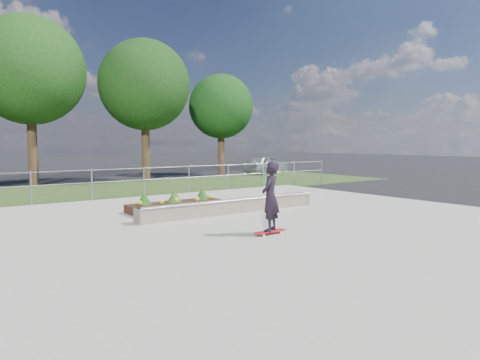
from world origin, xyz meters
The scene contains 11 objects.
ground centered at (0.00, 0.00, 0.00)m, with size 120.00×120.00×0.00m, color black.
grass_verge centered at (0.00, 11.00, 0.01)m, with size 30.00×8.00×0.02m, color #2D451B.
concrete_slab centered at (0.00, 0.00, 0.03)m, with size 15.00×15.00×0.06m, color #A29B8F.
fence centered at (0.00, 7.50, 0.77)m, with size 20.06×0.06×1.20m.
tree_mid_left centered at (-2.50, 15.00, 5.61)m, with size 5.25×5.25×8.25m.
tree_mid_right centered at (3.00, 14.00, 5.23)m, with size 4.90×4.90×7.70m.
tree_far_right centered at (9.00, 15.50, 4.48)m, with size 4.20×4.20×6.60m.
grind_ledge centered at (0.45, 2.20, 0.26)m, with size 6.00×0.44×0.43m.
planter_bed centered at (-0.65, 3.56, 0.24)m, with size 3.00×1.20×0.61m.
skateboarder centered at (-0.60, -0.73, 0.92)m, with size 0.80×0.62×1.65m.
parked_car centered at (12.02, 14.48, 0.64)m, with size 1.52×3.78×1.29m, color #A2A7AB.
Camera 1 is at (-6.80, -7.97, 2.13)m, focal length 32.00 mm.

